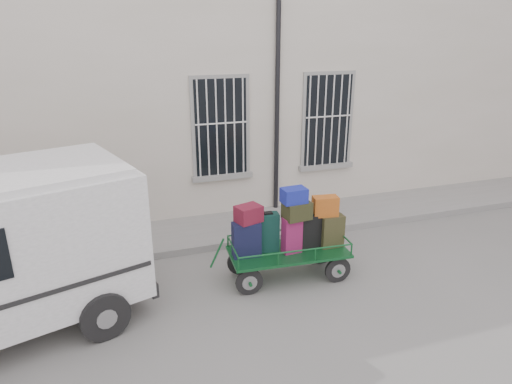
{
  "coord_description": "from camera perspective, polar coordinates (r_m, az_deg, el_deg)",
  "views": [
    {
      "loc": [
        -2.87,
        -7.04,
        4.4
      ],
      "look_at": [
        -0.21,
        1.0,
        1.34
      ],
      "focal_mm": 32.0,
      "sensor_mm": 36.0,
      "label": 1
    }
  ],
  "objects": [
    {
      "name": "luggage_cart",
      "position": [
        8.29,
        4.1,
        -5.36
      ],
      "size": [
        2.56,
        1.11,
        1.78
      ],
      "rotation": [
        0.0,
        0.0,
        -0.06
      ],
      "color": "black",
      "rests_on": "ground"
    },
    {
      "name": "ground",
      "position": [
        8.78,
        3.38,
        -10.26
      ],
      "size": [
        80.0,
        80.0,
        0.0
      ],
      "primitive_type": "plane",
      "color": "slate",
      "rests_on": "ground"
    },
    {
      "name": "sidewalk",
      "position": [
        10.59,
        -0.99,
        -4.25
      ],
      "size": [
        24.0,
        1.7,
        0.15
      ],
      "primitive_type": "cube",
      "color": "gray",
      "rests_on": "ground"
    },
    {
      "name": "building",
      "position": [
        12.94,
        -5.56,
        13.54
      ],
      "size": [
        24.0,
        5.15,
        6.0
      ],
      "color": "beige",
      "rests_on": "ground"
    }
  ]
}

